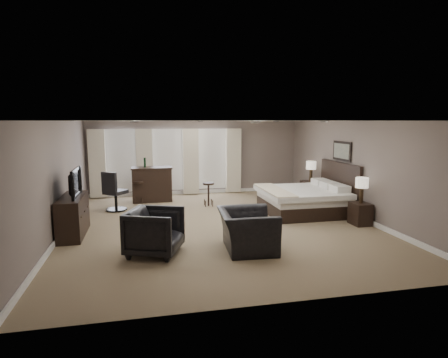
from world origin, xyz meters
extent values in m
cube|color=#7D6A4F|center=(0.00, 0.00, 0.00)|extent=(7.60, 8.60, 0.04)
cube|color=silver|center=(0.00, 0.00, 2.60)|extent=(7.60, 8.60, 0.04)
cube|color=#6E625C|center=(0.00, 4.25, 1.30)|extent=(7.50, 0.04, 2.60)
cube|color=#6E625C|center=(0.00, -4.25, 1.30)|extent=(7.50, 0.04, 2.60)
cube|color=#6E625C|center=(-3.75, 0.00, 1.30)|extent=(0.04, 8.50, 2.60)
cube|color=#6E625C|center=(3.75, 0.00, 1.30)|extent=(0.04, 8.50, 2.60)
cube|color=silver|center=(-2.60, 4.19, 1.25)|extent=(1.15, 0.04, 2.05)
cube|color=silver|center=(-1.00, 4.19, 1.25)|extent=(1.15, 0.04, 2.05)
cube|color=silver|center=(0.60, 4.19, 1.25)|extent=(1.15, 0.04, 2.05)
cube|color=beige|center=(-3.35, 4.07, 1.18)|extent=(0.55, 0.12, 2.30)
cube|color=beige|center=(-1.80, 4.07, 1.18)|extent=(0.55, 0.12, 2.30)
cube|color=beige|center=(-0.20, 4.07, 1.18)|extent=(0.55, 0.12, 2.30)
cube|color=beige|center=(1.35, 4.07, 1.18)|extent=(0.55, 0.12, 2.30)
cube|color=silver|center=(2.58, 0.69, 0.71)|extent=(2.24, 2.14, 1.43)
cube|color=black|center=(3.47, -0.76, 0.28)|extent=(0.42, 0.51, 0.56)
cube|color=black|center=(3.47, 2.14, 0.33)|extent=(0.49, 0.60, 0.65)
cube|color=beige|center=(3.47, -0.76, 0.88)|extent=(0.31, 0.31, 0.65)
cube|color=beige|center=(3.47, 2.14, 0.98)|extent=(0.32, 0.32, 0.66)
cube|color=slate|center=(3.70, 0.69, 1.75)|extent=(0.04, 0.96, 0.56)
cube|color=black|center=(-3.45, -0.16, 0.45)|extent=(0.50, 1.55, 0.90)
imported|color=black|center=(-3.45, -0.16, 0.97)|extent=(0.64, 1.11, 0.15)
imported|color=black|center=(0.16, -1.96, 0.55)|extent=(0.90, 1.31, 1.09)
imported|color=black|center=(-1.67, -1.81, 0.50)|extent=(1.20, 1.23, 1.00)
cube|color=black|center=(-1.59, 3.21, 0.57)|extent=(1.30, 0.67, 1.13)
cube|color=black|center=(-2.03, 2.96, 0.36)|extent=(0.45, 0.45, 0.72)
cube|color=black|center=(0.09, 2.13, 0.37)|extent=(0.42, 0.42, 0.73)
cube|color=black|center=(-2.66, 2.11, 0.58)|extent=(0.84, 0.84, 1.17)
camera|label=1|loc=(-1.86, -9.01, 2.59)|focal=30.00mm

